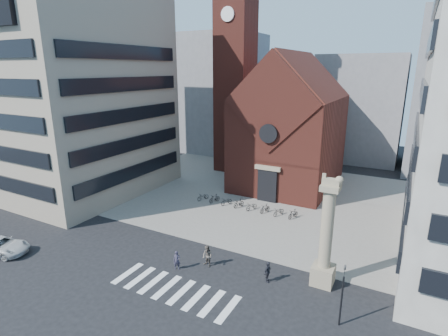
{
  "coord_description": "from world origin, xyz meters",
  "views": [
    {
      "loc": [
        14.39,
        -20.89,
        15.75
      ],
      "look_at": [
        -1.18,
        8.0,
        6.36
      ],
      "focal_mm": 28.0,
      "sensor_mm": 36.0,
      "label": 1
    }
  ],
  "objects_px": {
    "lion_column": "(326,242)",
    "pedestrian_1": "(207,256)",
    "pedestrian_0": "(177,260)",
    "traffic_light": "(342,294)",
    "white_car": "(0,246)",
    "pedestrian_2": "(268,272)",
    "scooter_0": "(203,197)"
  },
  "relations": [
    {
      "from": "lion_column",
      "to": "pedestrian_1",
      "type": "relative_size",
      "value": 4.7
    },
    {
      "from": "pedestrian_0",
      "to": "pedestrian_1",
      "type": "distance_m",
      "value": 2.5
    },
    {
      "from": "traffic_light",
      "to": "white_car",
      "type": "relative_size",
      "value": 0.85
    },
    {
      "from": "lion_column",
      "to": "white_car",
      "type": "distance_m",
      "value": 27.72
    },
    {
      "from": "traffic_light",
      "to": "pedestrian_2",
      "type": "xyz_separation_m",
      "value": [
        -5.77,
        2.24,
        -1.45
      ]
    },
    {
      "from": "pedestrian_0",
      "to": "pedestrian_1",
      "type": "xyz_separation_m",
      "value": [
        1.95,
        1.55,
        0.13
      ]
    },
    {
      "from": "traffic_light",
      "to": "pedestrian_0",
      "type": "bearing_deg",
      "value": 178.34
    },
    {
      "from": "traffic_light",
      "to": "pedestrian_0",
      "type": "height_order",
      "value": "traffic_light"
    },
    {
      "from": "lion_column",
      "to": "traffic_light",
      "type": "relative_size",
      "value": 2.02
    },
    {
      "from": "traffic_light",
      "to": "pedestrian_1",
      "type": "xyz_separation_m",
      "value": [
        -10.92,
        1.93,
        -1.36
      ]
    },
    {
      "from": "scooter_0",
      "to": "lion_column",
      "type": "bearing_deg",
      "value": -10.96
    },
    {
      "from": "pedestrian_1",
      "to": "scooter_0",
      "type": "height_order",
      "value": "pedestrian_1"
    },
    {
      "from": "lion_column",
      "to": "traffic_light",
      "type": "distance_m",
      "value": 4.62
    },
    {
      "from": "pedestrian_2",
      "to": "pedestrian_0",
      "type": "bearing_deg",
      "value": 110.57
    },
    {
      "from": "scooter_0",
      "to": "traffic_light",
      "type": "bearing_deg",
      "value": -16.62
    },
    {
      "from": "white_car",
      "to": "scooter_0",
      "type": "bearing_deg",
      "value": -39.74
    },
    {
      "from": "pedestrian_0",
      "to": "traffic_light",
      "type": "bearing_deg",
      "value": -29.11
    },
    {
      "from": "pedestrian_1",
      "to": "scooter_0",
      "type": "bearing_deg",
      "value": 140.9
    },
    {
      "from": "traffic_light",
      "to": "white_car",
      "type": "height_order",
      "value": "traffic_light"
    },
    {
      "from": "traffic_light",
      "to": "pedestrian_1",
      "type": "relative_size",
      "value": 2.33
    },
    {
      "from": "lion_column",
      "to": "pedestrian_2",
      "type": "distance_m",
      "value": 4.92
    },
    {
      "from": "pedestrian_1",
      "to": "scooter_0",
      "type": "distance_m",
      "value": 15.01
    },
    {
      "from": "pedestrian_1",
      "to": "scooter_0",
      "type": "xyz_separation_m",
      "value": [
        -8.17,
        12.58,
        -0.43
      ]
    },
    {
      "from": "pedestrian_0",
      "to": "scooter_0",
      "type": "distance_m",
      "value": 15.45
    },
    {
      "from": "pedestrian_1",
      "to": "lion_column",
      "type": "bearing_deg",
      "value": 30.97
    },
    {
      "from": "lion_column",
      "to": "scooter_0",
      "type": "distance_m",
      "value": 20.29
    },
    {
      "from": "pedestrian_0",
      "to": "pedestrian_1",
      "type": "relative_size",
      "value": 0.86
    },
    {
      "from": "traffic_light",
      "to": "scooter_0",
      "type": "bearing_deg",
      "value": 142.77
    },
    {
      "from": "traffic_light",
      "to": "scooter_0",
      "type": "height_order",
      "value": "traffic_light"
    },
    {
      "from": "pedestrian_2",
      "to": "pedestrian_1",
      "type": "bearing_deg",
      "value": 99.34
    },
    {
      "from": "traffic_light",
      "to": "pedestrian_1",
      "type": "height_order",
      "value": "traffic_light"
    },
    {
      "from": "pedestrian_1",
      "to": "white_car",
      "type": "bearing_deg",
      "value": -140.36
    }
  ]
}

